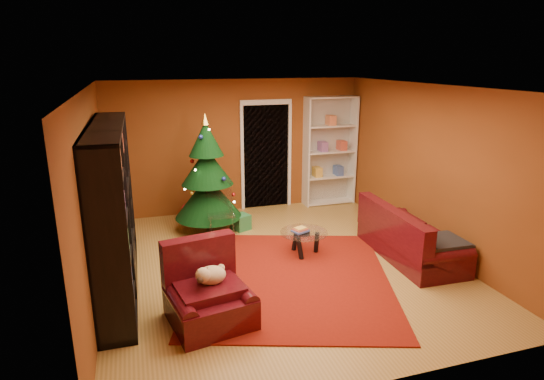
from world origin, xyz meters
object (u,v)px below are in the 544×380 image
object	(u,v)px
rug	(291,278)
media_unit	(113,210)
white_bookshelf	(330,151)
coffee_table	(304,243)
armchair	(209,293)
acrylic_chair	(220,214)
dog	(211,275)
sofa	(411,232)
gift_box_red	(188,211)
christmas_tree	(207,175)
gift_box_green	(241,222)

from	to	relation	value
rug	media_unit	size ratio (longest dim) A/B	1.10
white_bookshelf	media_unit	bearing A→B (deg)	-147.99
rug	coffee_table	bearing A→B (deg)	56.74
armchair	white_bookshelf	bearing A→B (deg)	39.75
armchair	acrylic_chair	xyz separation A→B (m)	(0.62, 2.51, 0.07)
dog	sofa	size ratio (longest dim) A/B	0.21
rug	gift_box_red	xyz separation A→B (m)	(-1.04, 3.07, 0.10)
christmas_tree	coffee_table	xyz separation A→B (m)	(1.24, -1.50, -0.82)
gift_box_green	white_bookshelf	size ratio (longest dim) A/B	0.12
gift_box_green	dog	distance (m)	2.98
rug	gift_box_green	bearing A→B (deg)	95.97
white_bookshelf	rug	bearing A→B (deg)	-121.89
gift_box_green	dog	world-z (taller)	dog
rug	white_bookshelf	world-z (taller)	white_bookshelf
gift_box_green	coffee_table	bearing A→B (deg)	-63.37
white_bookshelf	sofa	distance (m)	2.99
media_unit	christmas_tree	distance (m)	2.31
media_unit	gift_box_red	bearing A→B (deg)	65.54
gift_box_green	gift_box_red	xyz separation A→B (m)	(-0.82, 1.00, -0.03)
christmas_tree	coffee_table	distance (m)	2.11
rug	gift_box_green	xyz separation A→B (m)	(-0.22, 2.08, 0.13)
white_bookshelf	sofa	size ratio (longest dim) A/B	1.20
gift_box_green	armchair	world-z (taller)	armchair
christmas_tree	acrylic_chair	bearing A→B (deg)	-74.27
media_unit	sofa	size ratio (longest dim) A/B	1.49
rug	gift_box_green	distance (m)	2.09
christmas_tree	dog	bearing A→B (deg)	-98.86
gift_box_green	acrylic_chair	size ratio (longest dim) A/B	0.31
acrylic_chair	christmas_tree	bearing A→B (deg)	109.92
media_unit	coffee_table	world-z (taller)	media_unit
white_bookshelf	acrylic_chair	bearing A→B (deg)	-152.89
white_bookshelf	coffee_table	xyz separation A→B (m)	(-1.46, -2.34, -0.92)
white_bookshelf	armchair	world-z (taller)	white_bookshelf
christmas_tree	sofa	bearing A→B (deg)	-36.40
coffee_table	sofa	bearing A→B (deg)	-19.80
armchair	coffee_table	size ratio (longest dim) A/B	1.31
gift_box_green	gift_box_red	world-z (taller)	gift_box_green
gift_box_red	armchair	xyz separation A→B (m)	(-0.23, -3.83, 0.27)
armchair	dog	distance (m)	0.20
rug	dog	bearing A→B (deg)	-150.48
gift_box_red	sofa	size ratio (longest dim) A/B	0.11
sofa	coffee_table	bearing A→B (deg)	71.95
christmas_tree	dog	world-z (taller)	christmas_tree
christmas_tree	armchair	size ratio (longest dim) A/B	2.16
dog	coffee_table	distance (m)	2.23
white_bookshelf	armchair	distance (m)	5.02
gift_box_green	coffee_table	distance (m)	1.53
rug	dog	distance (m)	1.51
gift_box_green	acrylic_chair	world-z (taller)	acrylic_chair
media_unit	white_bookshelf	bearing A→B (deg)	32.60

